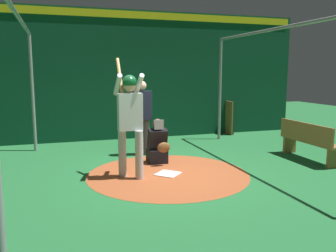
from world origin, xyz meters
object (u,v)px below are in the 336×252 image
home_plate (168,174)px  bench (308,140)px  batter (130,115)px  catcher (158,146)px  umpire (142,114)px  bat_rack (229,118)px

home_plate → bench: size_ratio=0.25×
batter → catcher: size_ratio=2.29×
home_plate → catcher: size_ratio=0.43×
catcher → umpire: bearing=-171.1°
home_plate → batter: 1.38m
batter → home_plate: bearing=88.5°
catcher → bench: bearing=77.1°
catcher → umpire: 1.06m
batter → bat_rack: batter is taller
catcher → umpire: (-0.85, -0.13, 0.61)m
batter → bat_rack: 5.45m
home_plate → batter: batter is taller
umpire → bat_rack: bearing=120.9°
bench → batter: bearing=-88.5°
umpire → bench: bearing=64.9°
umpire → catcher: bearing=8.9°
home_plate → bench: (-0.12, 3.35, 0.43)m
bat_rack → bench: bat_rack is taller
bench → catcher: bearing=-102.9°
umpire → home_plate: bearing=2.8°
batter → bat_rack: bearing=133.1°
bat_rack → umpire: bearing=-59.1°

